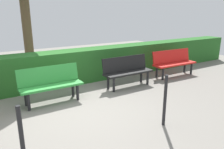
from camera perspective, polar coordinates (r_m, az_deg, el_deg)
ground_plane at (r=4.98m, az=-10.41°, el=-9.21°), size 17.64×17.64×0.00m
bench_red at (r=7.68m, az=15.68°, el=3.27°), size 1.61×0.52×0.86m
bench_black at (r=6.35m, az=3.94°, el=1.20°), size 1.50×0.46×0.86m
bench_green at (r=5.39m, az=-15.67°, el=-2.09°), size 1.46×0.47×0.86m
hedge_row at (r=6.81m, az=-9.12°, el=2.19°), size 13.64×0.70×0.99m
railing_post_mid at (r=4.25m, az=13.59°, el=-6.62°), size 0.06×0.06×1.00m
railing_post_far at (r=3.16m, az=-22.31°, el=-15.82°), size 0.06×0.06×1.00m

